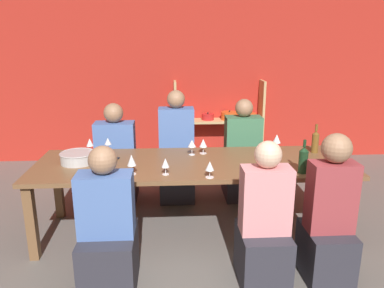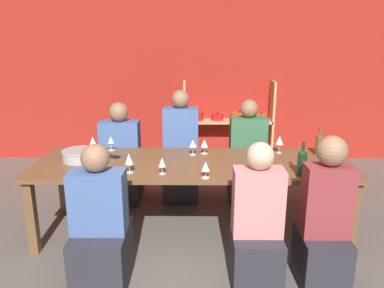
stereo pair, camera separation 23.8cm
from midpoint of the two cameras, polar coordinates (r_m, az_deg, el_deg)
name	(u,v)px [view 2 (the right image)]	position (r m, az deg, el deg)	size (l,w,h in m)	color
wall_back_red	(203,73)	(5.81, 2.83, 10.71)	(8.80, 0.06, 2.70)	red
shelf_unit	(227,134)	(5.79, 6.46, 1.57)	(1.36, 0.30, 1.25)	tan
dining_table	(192,169)	(3.59, 1.89, -3.81)	(2.98, 0.97, 0.73)	brown
mixing_bowl	(79,155)	(3.72, -15.04, -1.62)	(0.33, 0.33, 0.10)	#B7BABC
wine_bottle_green	(302,162)	(3.36, 18.40, -2.63)	(0.08, 0.08, 0.30)	#19381E
wine_bottle_dark	(319,144)	(3.99, 20.44, 0.03)	(0.07, 0.07, 0.30)	brown
wine_glass_red_a	(204,144)	(3.79, 3.70, 0.02)	(0.08, 0.08, 0.15)	white
wine_glass_white_a	(98,155)	(3.47, -12.24, -1.74)	(0.07, 0.07, 0.17)	white
wine_glass_red_b	(269,151)	(3.63, 13.58, -1.00)	(0.08, 0.08, 0.16)	white
wine_glass_red_c	(193,144)	(3.75, 1.94, 0.01)	(0.08, 0.08, 0.16)	white
wine_glass_white_b	(93,161)	(3.34, -12.95, -2.50)	(0.08, 0.08, 0.16)	white
wine_glass_empty_a	(104,162)	(3.24, -11.30, -2.67)	(0.07, 0.07, 0.17)	white
wine_glass_red_d	(93,141)	(3.93, -13.22, 0.42)	(0.07, 0.07, 0.17)	white
wine_glass_white_c	(206,167)	(3.14, 4.26, -3.51)	(0.07, 0.07, 0.15)	white
wine_glass_white_d	(280,141)	(3.94, 14.89, 0.49)	(0.08, 0.08, 0.18)	white
wine_glass_empty_b	(111,140)	(3.97, -10.61, 0.55)	(0.07, 0.07, 0.15)	white
wine_glass_red_e	(129,159)	(3.27, -7.54, -2.37)	(0.08, 0.08, 0.18)	white
wine_glass_white_e	(162,163)	(3.23, -2.48, -2.89)	(0.07, 0.07, 0.15)	white
cell_phone	(113,156)	(3.77, -10.24, -1.90)	(0.17, 0.12, 0.01)	black
person_near_a	(256,235)	(2.98, 12.09, -13.38)	(0.37, 0.46, 1.16)	#2D2D38
person_far_a	(121,165)	(4.50, -9.22, -3.16)	(0.45, 0.56, 1.17)	#2D2D38
person_near_b	(324,230)	(3.14, 21.54, -12.08)	(0.35, 0.44, 1.20)	#2D2D38
person_far_b	(181,159)	(4.45, -0.16, -2.33)	(0.40, 0.51, 1.30)	#2D2D38
person_near_c	(101,235)	(2.99, -11.46, -13.54)	(0.41, 0.51, 1.14)	#2D2D38
person_far_c	(247,163)	(4.53, 9.87, -2.87)	(0.42, 0.53, 1.19)	#2D2D38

